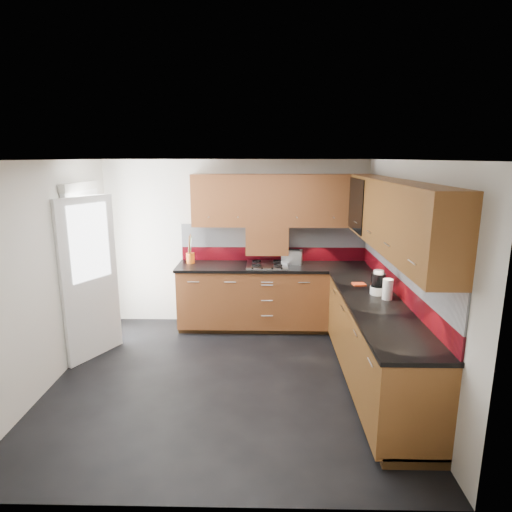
{
  "coord_description": "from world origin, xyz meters",
  "views": [
    {
      "loc": [
        0.41,
        -4.35,
        2.43
      ],
      "look_at": [
        0.31,
        0.65,
        1.27
      ],
      "focal_mm": 30.0,
      "sensor_mm": 36.0,
      "label": 1
    }
  ],
  "objects_px": {
    "utensil_pot": "(190,257)",
    "food_processor": "(378,283)",
    "gas_hob": "(267,265)",
    "toaster": "(292,257)"
  },
  "relations": [
    {
      "from": "utensil_pot",
      "to": "food_processor",
      "type": "bearing_deg",
      "value": -30.96
    },
    {
      "from": "utensil_pot",
      "to": "food_processor",
      "type": "height_order",
      "value": "utensil_pot"
    },
    {
      "from": "food_processor",
      "to": "gas_hob",
      "type": "bearing_deg",
      "value": 134.15
    },
    {
      "from": "gas_hob",
      "to": "food_processor",
      "type": "relative_size",
      "value": 2.09
    },
    {
      "from": "gas_hob",
      "to": "utensil_pot",
      "type": "bearing_deg",
      "value": 173.02
    },
    {
      "from": "gas_hob",
      "to": "food_processor",
      "type": "xyz_separation_m",
      "value": [
        1.22,
        -1.26,
        0.11
      ]
    },
    {
      "from": "toaster",
      "to": "food_processor",
      "type": "xyz_separation_m",
      "value": [
        0.86,
        -1.39,
        0.03
      ]
    },
    {
      "from": "toaster",
      "to": "food_processor",
      "type": "bearing_deg",
      "value": -58.1
    },
    {
      "from": "gas_hob",
      "to": "toaster",
      "type": "bearing_deg",
      "value": 20.23
    },
    {
      "from": "utensil_pot",
      "to": "toaster",
      "type": "bearing_deg",
      "value": -0.13
    }
  ]
}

